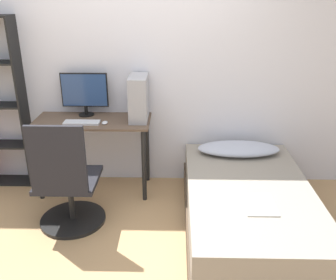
% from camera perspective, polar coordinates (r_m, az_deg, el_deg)
% --- Properties ---
extents(ground_plane, '(14.00, 14.00, 0.00)m').
position_cam_1_polar(ground_plane, '(3.14, -7.83, -17.33)').
color(ground_plane, tan).
extents(wall_back, '(8.00, 0.05, 2.50)m').
position_cam_1_polar(wall_back, '(3.86, -5.71, 11.09)').
color(wall_back, silver).
rests_on(wall_back, ground_plane).
extents(desk, '(1.15, 0.51, 0.77)m').
position_cam_1_polar(desk, '(3.82, -11.35, 1.14)').
color(desk, brown).
rests_on(desk, ground_plane).
extents(office_chair, '(0.59, 0.59, 1.02)m').
position_cam_1_polar(office_chair, '(3.38, -15.10, -7.21)').
color(office_chair, black).
rests_on(office_chair, ground_plane).
extents(bed, '(1.08, 1.86, 0.43)m').
position_cam_1_polar(bed, '(3.38, 12.07, -10.10)').
color(bed, '#4C3D2D').
rests_on(bed, ground_plane).
extents(pillow, '(0.82, 0.36, 0.11)m').
position_cam_1_polar(pillow, '(3.84, 10.69, -1.31)').
color(pillow, '#B2B7C6').
rests_on(pillow, bed).
extents(magazine, '(0.24, 0.32, 0.01)m').
position_cam_1_polar(magazine, '(3.02, 13.77, -9.55)').
color(magazine, silver).
rests_on(magazine, bed).
extents(monitor, '(0.47, 0.16, 0.44)m').
position_cam_1_polar(monitor, '(3.87, -12.61, 7.16)').
color(monitor, black).
rests_on(monitor, desk).
extents(keyboard, '(0.34, 0.12, 0.02)m').
position_cam_1_polar(keyboard, '(3.70, -13.00, 2.62)').
color(keyboard, silver).
rests_on(keyboard, desk).
extents(pc_tower, '(0.17, 0.38, 0.43)m').
position_cam_1_polar(pc_tower, '(3.68, -4.48, 6.42)').
color(pc_tower, '#99999E').
rests_on(pc_tower, desk).
extents(mouse, '(0.06, 0.09, 0.02)m').
position_cam_1_polar(mouse, '(3.65, -9.62, 2.62)').
color(mouse, silver).
rests_on(mouse, desk).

